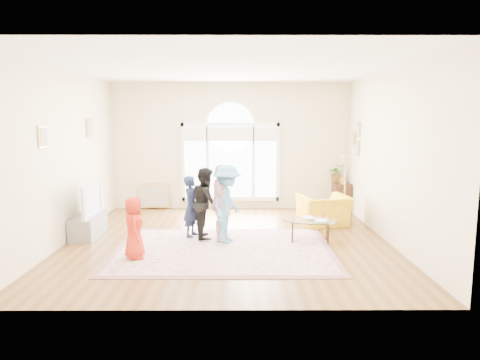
{
  "coord_description": "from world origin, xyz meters",
  "views": [
    {
      "loc": [
        0.2,
        -7.88,
        2.28
      ],
      "look_at": [
        0.23,
        0.3,
        1.12
      ],
      "focal_mm": 32.0,
      "sensor_mm": 36.0,
      "label": 1
    }
  ],
  "objects_px": {
    "area_rug": "(224,249)",
    "armchair": "(324,210)",
    "tv_console": "(88,226)",
    "coffee_table": "(310,221)",
    "television": "(87,200)"
  },
  "relations": [
    {
      "from": "area_rug",
      "to": "tv_console",
      "type": "height_order",
      "value": "tv_console"
    },
    {
      "from": "television",
      "to": "coffee_table",
      "type": "height_order",
      "value": "television"
    },
    {
      "from": "tv_console",
      "to": "armchair",
      "type": "relative_size",
      "value": 1.0
    },
    {
      "from": "armchair",
      "to": "television",
      "type": "bearing_deg",
      "value": -1.43
    },
    {
      "from": "area_rug",
      "to": "television",
      "type": "bearing_deg",
      "value": 161.41
    },
    {
      "from": "coffee_table",
      "to": "area_rug",
      "type": "bearing_deg",
      "value": -153.79
    },
    {
      "from": "area_rug",
      "to": "armchair",
      "type": "distance_m",
      "value": 2.78
    },
    {
      "from": "television",
      "to": "armchair",
      "type": "distance_m",
      "value": 4.9
    },
    {
      "from": "coffee_table",
      "to": "armchair",
      "type": "xyz_separation_m",
      "value": [
        0.51,
        1.26,
        -0.07
      ]
    },
    {
      "from": "area_rug",
      "to": "coffee_table",
      "type": "distance_m",
      "value": 1.73
    },
    {
      "from": "tv_console",
      "to": "television",
      "type": "relative_size",
      "value": 0.91
    },
    {
      "from": "area_rug",
      "to": "armchair",
      "type": "relative_size",
      "value": 3.59
    },
    {
      "from": "armchair",
      "to": "area_rug",
      "type": "bearing_deg",
      "value": 28.39
    },
    {
      "from": "tv_console",
      "to": "coffee_table",
      "type": "height_order",
      "value": "coffee_table"
    },
    {
      "from": "tv_console",
      "to": "armchair",
      "type": "height_order",
      "value": "armchair"
    }
  ]
}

